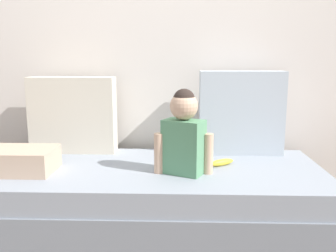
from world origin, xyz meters
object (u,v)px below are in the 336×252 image
object	(u,v)px
throw_pillow_left	(73,115)
toddler	(184,133)
banana	(222,162)
folded_blanket	(19,160)
couch	(153,200)
throw_pillow_right	(241,113)

from	to	relation	value
throw_pillow_left	toddler	xyz separation A→B (m)	(0.75, -0.46, -0.03)
banana	folded_blanket	world-z (taller)	folded_blanket
couch	toddler	xyz separation A→B (m)	(0.18, -0.11, 0.44)
throw_pillow_left	throw_pillow_right	xyz separation A→B (m)	(1.14, 0.00, 0.02)
throw_pillow_left	toddler	size ratio (longest dim) A/B	1.20
couch	toddler	distance (m)	0.49
folded_blanket	couch	bearing A→B (deg)	8.43
banana	toddler	bearing A→B (deg)	-146.95
throw_pillow_left	toddler	world-z (taller)	throw_pillow_left
banana	throw_pillow_right	bearing A→B (deg)	63.10
throw_pillow_right	banana	distance (m)	0.43
toddler	throw_pillow_left	bearing A→B (deg)	148.80
throw_pillow_left	couch	bearing A→B (deg)	-31.41
couch	banana	bearing A→B (deg)	6.06
throw_pillow_left	folded_blanket	size ratio (longest dim) A/B	1.44
throw_pillow_left	throw_pillow_right	size ratio (longest dim) A/B	1.03
throw_pillow_right	folded_blanket	distance (m)	1.42
throw_pillow_left	banana	bearing A→B (deg)	-17.13
toddler	couch	bearing A→B (deg)	149.44
couch	folded_blanket	distance (m)	0.81
couch	throw_pillow_right	distance (m)	0.83
throw_pillow_left	throw_pillow_right	bearing A→B (deg)	0.00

